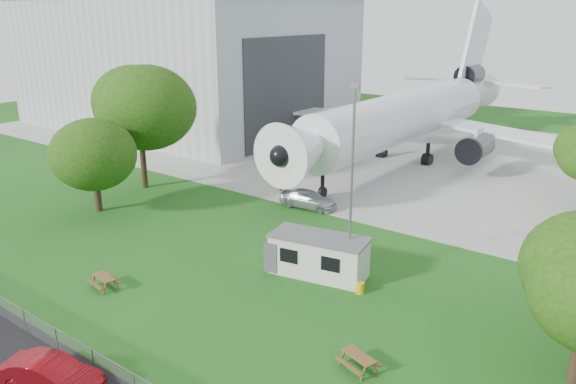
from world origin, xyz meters
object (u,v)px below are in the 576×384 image
Objects in this scene: picnic_east at (358,369)px; airliner at (410,113)px; picnic_west at (105,288)px; site_cabin at (319,256)px; hangar at (185,59)px; car_centre_sedan at (51,375)px.

airliner is at bearing 131.03° from picnic_east.
picnic_west is at bearing -153.86° from picnic_east.
picnic_west is 16.61m from picnic_east.
site_cabin is (8.50, -30.50, -3.96)m from airliner.
hangar reaches higher than airliner.
airliner is 40.21m from picnic_west.
site_cabin is at bearing 55.23° from picnic_west.
site_cabin is (44.47, -30.64, -8.09)m from hangar.
hangar is at bearing 162.29° from picnic_east.
airliner is 10.24× the size of car_centre_sedan.
picnic_east is 0.39× the size of car_centre_sedan.
picnic_east is (15.60, -37.66, -5.27)m from airliner.
airliner is 47.71m from car_centre_sedan.
picnic_east is at bearing 17.89° from picnic_west.
airliner is (35.97, -0.14, -4.14)m from hangar.
car_centre_sedan is at bearing -118.09° from picnic_east.
car_centre_sedan is at bearing -83.33° from airliner.
picnic_west is (-0.87, -39.86, -5.27)m from airliner.
car_centre_sedan is (41.49, -47.32, -8.64)m from hangar.
hangar is 54.04m from picnic_west.
hangar is at bearing 145.43° from site_cabin.
hangar is 23.89× the size of picnic_east.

